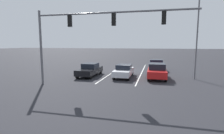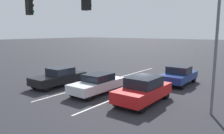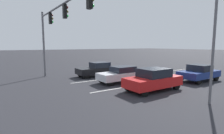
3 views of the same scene
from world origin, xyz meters
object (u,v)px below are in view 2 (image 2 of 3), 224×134
at_px(car_black_rightlane_front, 59,77).
at_px(traffic_signal_gantry, 6,19).
at_px(car_silver_midlane_front, 97,83).
at_px(street_lamp_left_shoulder, 214,16).
at_px(car_navy_leftlane_second, 178,75).
at_px(car_red_leftlane_front, 143,90).

relative_size(car_black_rightlane_front, traffic_signal_gantry, 0.34).
distance_m(car_silver_midlane_front, street_lamp_left_shoulder, 8.32).
bearing_deg(street_lamp_left_shoulder, traffic_signal_gantry, 30.53).
height_order(car_black_rightlane_front, traffic_signal_gantry, traffic_signal_gantry).
bearing_deg(car_silver_midlane_front, car_black_rightlane_front, 2.36).
bearing_deg(car_black_rightlane_front, car_navy_leftlane_second, -139.61).
height_order(car_navy_leftlane_second, traffic_signal_gantry, traffic_signal_gantry).
bearing_deg(car_navy_leftlane_second, traffic_signal_gantry, 62.69).
xyz_separation_m(car_silver_midlane_front, car_navy_leftlane_second, (-3.46, -6.09, 0.04)).
height_order(car_red_leftlane_front, car_black_rightlane_front, car_red_leftlane_front).
height_order(car_red_leftlane_front, street_lamp_left_shoulder, street_lamp_left_shoulder).
relative_size(car_navy_leftlane_second, traffic_signal_gantry, 0.31).
height_order(car_black_rightlane_front, street_lamp_left_shoulder, street_lamp_left_shoulder).
distance_m(car_silver_midlane_front, car_black_rightlane_front, 3.89).
height_order(car_silver_midlane_front, car_red_leftlane_front, car_red_leftlane_front).
relative_size(car_red_leftlane_front, car_black_rightlane_front, 0.95).
xyz_separation_m(car_red_leftlane_front, car_navy_leftlane_second, (0.05, -5.94, -0.05)).
height_order(car_silver_midlane_front, car_black_rightlane_front, car_black_rightlane_front).
bearing_deg(street_lamp_left_shoulder, car_red_leftlane_front, 6.66).
bearing_deg(car_red_leftlane_front, car_silver_midlane_front, 2.53).
xyz_separation_m(car_silver_midlane_front, traffic_signal_gantry, (2.23, 4.93, 4.23)).
relative_size(car_silver_midlane_front, car_black_rightlane_front, 0.95).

